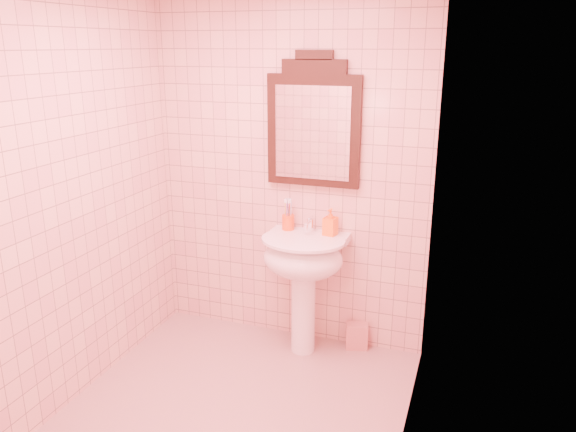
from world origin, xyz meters
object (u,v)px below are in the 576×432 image
at_px(pedestal_sink, 303,266).
at_px(mirror, 313,125).
at_px(towel, 357,336).
at_px(soap_dispenser, 330,222).
at_px(toothbrush_cup, 288,222).

distance_m(pedestal_sink, mirror, 0.97).
distance_m(pedestal_sink, towel, 0.69).
distance_m(pedestal_sink, soap_dispenser, 0.36).
bearing_deg(soap_dispenser, toothbrush_cup, -171.96).
bearing_deg(towel, pedestal_sink, -154.96).
relative_size(mirror, towel, 4.77).
xyz_separation_m(pedestal_sink, towel, (0.36, 0.17, -0.57)).
bearing_deg(towel, mirror, 174.87).
relative_size(mirror, toothbrush_cup, 4.47).
bearing_deg(toothbrush_cup, mirror, 18.21).
bearing_deg(soap_dispenser, towel, 21.54).
distance_m(mirror, toothbrush_cup, 0.71).
bearing_deg(towel, toothbrush_cup, -177.70).
height_order(pedestal_sink, mirror, mirror).
height_order(mirror, towel, mirror).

